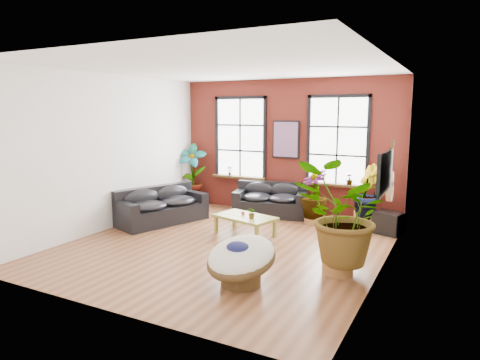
{
  "coord_description": "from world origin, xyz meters",
  "views": [
    {
      "loc": [
        4.1,
        -7.24,
        2.68
      ],
      "look_at": [
        0.0,
        0.6,
        1.25
      ],
      "focal_mm": 32.0,
      "sensor_mm": 36.0,
      "label": 1
    }
  ],
  "objects_px": {
    "sofa_back": "(271,201)",
    "sofa_left": "(161,207)",
    "papasan_chair": "(241,259)",
    "coffee_table": "(245,218)"
  },
  "relations": [
    {
      "from": "sofa_back",
      "to": "papasan_chair",
      "type": "xyz_separation_m",
      "value": [
        1.41,
        -4.39,
        0.04
      ]
    },
    {
      "from": "sofa_back",
      "to": "sofa_left",
      "type": "relative_size",
      "value": 0.85
    },
    {
      "from": "sofa_back",
      "to": "coffee_table",
      "type": "bearing_deg",
      "value": -97.28
    },
    {
      "from": "papasan_chair",
      "to": "sofa_left",
      "type": "bearing_deg",
      "value": 157.56
    },
    {
      "from": "sofa_back",
      "to": "papasan_chair",
      "type": "relative_size",
      "value": 1.52
    },
    {
      "from": "sofa_back",
      "to": "papasan_chair",
      "type": "height_order",
      "value": "sofa_back"
    },
    {
      "from": "coffee_table",
      "to": "papasan_chair",
      "type": "distance_m",
      "value": 2.73
    },
    {
      "from": "sofa_left",
      "to": "papasan_chair",
      "type": "relative_size",
      "value": 1.78
    },
    {
      "from": "coffee_table",
      "to": "sofa_left",
      "type": "bearing_deg",
      "value": -166.2
    },
    {
      "from": "sofa_left",
      "to": "coffee_table",
      "type": "bearing_deg",
      "value": -71.4
    }
  ]
}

